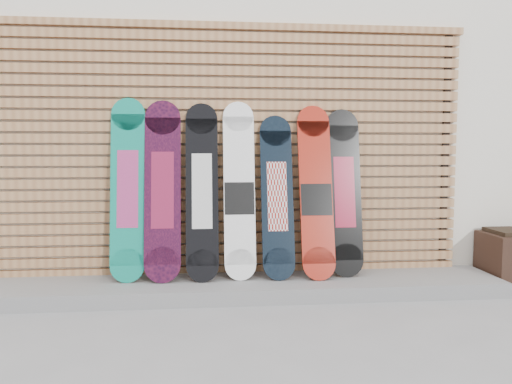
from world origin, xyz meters
TOP-DOWN VIEW (x-y plane):
  - ground at (0.00, 0.00)m, footprint 80.00×80.00m
  - building at (0.50, 3.50)m, footprint 12.00×5.00m
  - concrete_step at (-0.15, 0.68)m, footprint 4.60×0.70m
  - slat_wall at (-0.15, 0.97)m, footprint 4.26×0.08m
  - snowboard_0 at (-0.97, 0.80)m, footprint 0.28×0.29m
  - snowboard_1 at (-0.68, 0.78)m, footprint 0.30×0.33m
  - snowboard_2 at (-0.35, 0.78)m, footprint 0.27×0.34m
  - snowboard_3 at (-0.04, 0.79)m, footprint 0.26×0.31m
  - snowboard_4 at (0.28, 0.77)m, footprint 0.27×0.34m
  - snowboard_5 at (0.61, 0.75)m, footprint 0.28×0.38m
  - snowboard_6 at (0.87, 0.80)m, footprint 0.29×0.29m

SIDE VIEW (x-z plane):
  - ground at x=0.00m, z-range 0.00..0.00m
  - concrete_step at x=-0.15m, z-range 0.00..0.12m
  - snowboard_4 at x=0.28m, z-range 0.12..1.50m
  - snowboard_6 at x=0.87m, z-range 0.12..1.56m
  - snowboard_5 at x=0.61m, z-range 0.11..1.58m
  - snowboard_3 at x=-0.04m, z-range 0.11..1.61m
  - snowboard_2 at x=-0.35m, z-range 0.12..1.60m
  - snowboard_1 at x=-0.68m, z-range 0.12..1.62m
  - snowboard_0 at x=-0.97m, z-range 0.12..1.64m
  - slat_wall at x=-0.15m, z-range 0.06..2.35m
  - building at x=0.50m, z-range 0.00..3.60m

